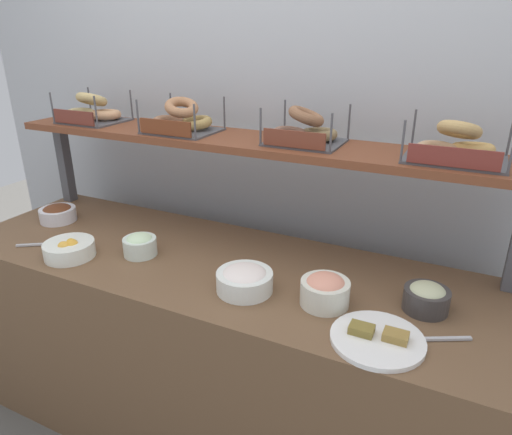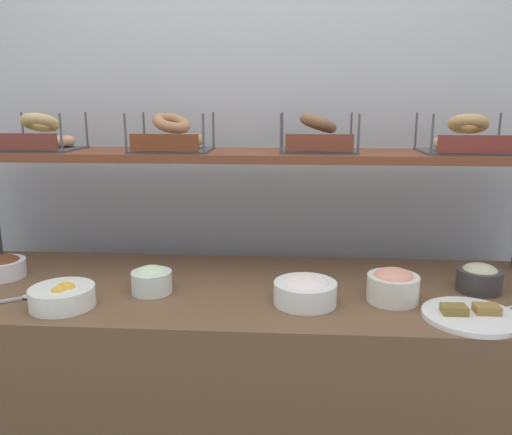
% 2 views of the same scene
% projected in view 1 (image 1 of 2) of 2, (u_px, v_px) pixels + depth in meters
% --- Properties ---
extents(ground_plane, '(8.00, 8.00, 0.00)m').
position_uv_depth(ground_plane, '(219.00, 426.00, 2.10)').
color(ground_plane, '#595651').
extents(back_wall, '(3.38, 0.06, 2.40)m').
position_uv_depth(back_wall, '(271.00, 143.00, 2.10)').
color(back_wall, '#B3B7BD').
rests_on(back_wall, ground_plane).
extents(deli_counter, '(2.18, 0.70, 0.85)m').
position_uv_depth(deli_counter, '(216.00, 351.00, 1.94)').
color(deli_counter, brown).
rests_on(deli_counter, ground_plane).
extents(shelf_riser_left, '(0.05, 0.05, 0.40)m').
position_uv_depth(shelf_riser_left, '(65.00, 163.00, 2.34)').
color(shelf_riser_left, '#4C4C51').
rests_on(shelf_riser_left, deli_counter).
extents(upper_shelf, '(2.14, 0.32, 0.03)m').
position_uv_depth(upper_shelf, '(243.00, 141.00, 1.84)').
color(upper_shelf, brown).
rests_on(upper_shelf, shelf_riser_left).
extents(bowl_fruit_salad, '(0.19, 0.19, 0.08)m').
position_uv_depth(bowl_fruit_salad, '(69.00, 249.00, 1.80)').
color(bowl_fruit_salad, white).
rests_on(bowl_fruit_salad, deli_counter).
extents(bowl_lox_spread, '(0.16, 0.16, 0.11)m').
position_uv_depth(bowl_lox_spread, '(325.00, 290.00, 1.48)').
color(bowl_lox_spread, silver).
rests_on(bowl_lox_spread, deli_counter).
extents(bowl_scallion_spread, '(0.13, 0.13, 0.09)m').
position_uv_depth(bowl_scallion_spread, '(140.00, 244.00, 1.81)').
color(bowl_scallion_spread, white).
rests_on(bowl_scallion_spread, deli_counter).
extents(bowl_cream_cheese, '(0.19, 0.19, 0.09)m').
position_uv_depth(bowl_cream_cheese, '(245.00, 279.00, 1.56)').
color(bowl_cream_cheese, white).
rests_on(bowl_cream_cheese, deli_counter).
extents(bowl_chocolate_spread, '(0.16, 0.16, 0.08)m').
position_uv_depth(bowl_chocolate_spread, '(58.00, 213.00, 2.14)').
color(bowl_chocolate_spread, white).
rests_on(bowl_chocolate_spread, deli_counter).
extents(bowl_tuna_salad, '(0.14, 0.14, 0.09)m').
position_uv_depth(bowl_tuna_salad, '(426.00, 297.00, 1.45)').
color(bowl_tuna_salad, '#3A3534').
rests_on(bowl_tuna_salad, deli_counter).
extents(serving_plate_white, '(0.27, 0.27, 0.04)m').
position_uv_depth(serving_plate_white, '(377.00, 338.00, 1.31)').
color(serving_plate_white, white).
rests_on(serving_plate_white, deli_counter).
extents(serving_spoon_near_plate, '(0.17, 0.10, 0.01)m').
position_uv_depth(serving_spoon_near_plate, '(430.00, 339.00, 1.32)').
color(serving_spoon_near_plate, '#B7B7BC').
rests_on(serving_spoon_near_plate, deli_counter).
extents(serving_spoon_by_edge, '(0.16, 0.11, 0.01)m').
position_uv_depth(serving_spoon_by_edge, '(46.00, 244.00, 1.90)').
color(serving_spoon_by_edge, '#B7B7BC').
rests_on(serving_spoon_by_edge, deli_counter).
extents(bagel_basket_plain, '(0.28, 0.25, 0.15)m').
position_uv_depth(bagel_basket_plain, '(93.00, 112.00, 2.13)').
color(bagel_basket_plain, '#4C4C51').
rests_on(bagel_basket_plain, upper_shelf).
extents(bagel_basket_everything, '(0.29, 0.26, 0.15)m').
position_uv_depth(bagel_basket_everything, '(182.00, 121.00, 1.92)').
color(bagel_basket_everything, '#4C4C51').
rests_on(bagel_basket_everything, upper_shelf).
extents(bagel_basket_poppy, '(0.28, 0.26, 0.15)m').
position_uv_depth(bagel_basket_poppy, '(305.00, 131.00, 1.72)').
color(bagel_basket_poppy, '#4C4C51').
rests_on(bagel_basket_poppy, upper_shelf).
extents(bagel_basket_sesame, '(0.32, 0.26, 0.14)m').
position_uv_depth(bagel_basket_sesame, '(456.00, 147.00, 1.49)').
color(bagel_basket_sesame, '#4C4C51').
rests_on(bagel_basket_sesame, upper_shelf).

